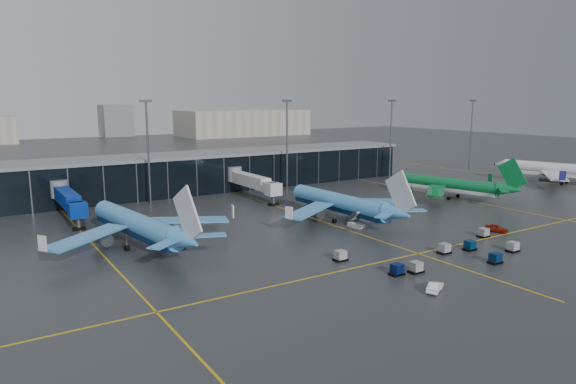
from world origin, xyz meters
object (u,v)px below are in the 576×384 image
airliner_klm_near (339,192)px  mobile_airstair (356,223)px  baggage_carts (447,253)px  service_van_red (496,228)px  airliner_ba (559,162)px  airliner_arkefly (136,211)px  service_van_white (435,287)px  airliner_aer_lingus (448,177)px

airliner_klm_near → mobile_airstair: size_ratio=11.37×
mobile_airstair → baggage_carts: bearing=-88.0°
airliner_klm_near → service_van_red: size_ratio=8.95×
airliner_klm_near → airliner_ba: bearing=-0.3°
airliner_ba → baggage_carts: bearing=-175.9°
airliner_ba → mobile_airstair: size_ratio=12.57×
airliner_arkefly → service_van_white: bearing=-66.1°
airliner_arkefly → baggage_carts: 53.65m
airliner_ba → mobile_airstair: airliner_ba is taller
airliner_aer_lingus → airliner_arkefly: bearing=168.0°
airliner_arkefly → service_van_red: size_ratio=9.24×
mobile_airstair → airliner_ba: bearing=9.3°
baggage_carts → airliner_aer_lingus: bearing=40.5°
airliner_arkefly → airliner_aer_lingus: airliner_arkefly is taller
baggage_carts → service_van_red: baggage_carts is taller
airliner_arkefly → airliner_klm_near: (42.53, -3.36, -0.19)m
airliner_aer_lingus → baggage_carts: airliner_aer_lingus is taller
baggage_carts → service_van_red: 21.99m
airliner_aer_lingus → service_van_white: 71.10m
airliner_arkefly → mobile_airstair: 43.09m
mobile_airstair → airliner_aer_lingus: bearing=19.1°
service_van_white → baggage_carts: bearing=-83.2°
baggage_carts → service_van_white: bearing=-144.9°
baggage_carts → airliner_arkefly: bearing=140.1°
airliner_ba → mobile_airstair: 88.95m
baggage_carts → service_van_white: baggage_carts is taller
airliner_klm_near → airliner_ba: airliner_ba is taller
service_van_red → baggage_carts: bearing=179.4°
airliner_arkefly → service_van_white: (27.40, -43.76, -5.54)m
airliner_arkefly → airliner_aer_lingus: 82.33m
airliner_klm_near → baggage_carts: (-1.60, -30.89, -5.26)m
airliner_aer_lingus → service_van_white: size_ratio=8.92×
airliner_ba → airliner_klm_near: bearing=165.1°
airliner_klm_near → airliner_aer_lingus: airliner_klm_near is taller
airliner_aer_lingus → mobile_airstair: (-40.89, -11.69, -4.83)m
airliner_arkefly → airliner_ba: (129.66, -1.04, 0.44)m
baggage_carts → mobile_airstair: bearing=88.8°
airliner_klm_near → service_van_white: (-15.13, -40.40, -5.35)m
airliner_arkefly → baggage_carts: size_ratio=1.19×
airliner_klm_near → airliner_ba: (87.13, 2.32, 0.63)m
airliner_ba → mobile_airstair: (-88.24, -9.51, -5.88)m
airliner_aer_lingus → service_van_red: 36.03m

